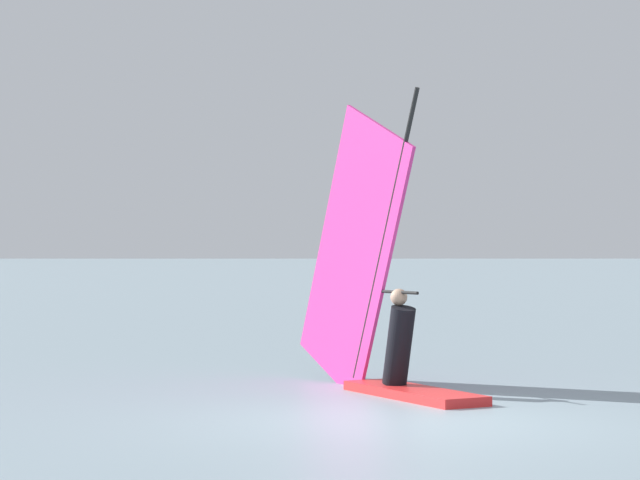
{
  "coord_description": "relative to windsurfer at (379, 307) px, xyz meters",
  "views": [
    {
      "loc": [
        -6.85,
        -11.3,
        1.79
      ],
      "look_at": [
        2.26,
        6.22,
        2.05
      ],
      "focal_mm": 68.34,
      "sensor_mm": 36.0,
      "label": 1
    }
  ],
  "objects": [
    {
      "name": "windsurfer",
      "position": [
        0.0,
        0.0,
        0.0
      ],
      "size": [
        0.69,
        4.34,
        4.17
      ],
      "rotation": [
        0.0,
        0.0,
        4.72
      ],
      "color": "red",
      "rests_on": "ground_plane"
    },
    {
      "name": "ground_plane",
      "position": [
        -1.29,
        -2.67,
        -1.12
      ],
      "size": [
        4000.0,
        4000.0,
        0.0
      ],
      "primitive_type": "plane",
      "color": "gray"
    }
  ]
}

